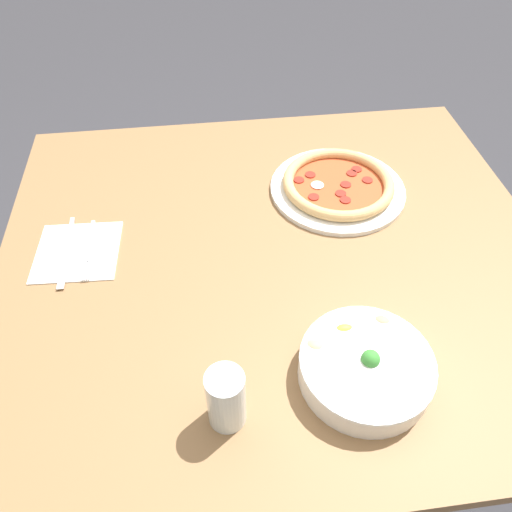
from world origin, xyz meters
TOP-DOWN VIEW (x-y plane):
  - ground_plane at (0.00, 0.00)m, footprint 8.00×8.00m
  - dining_table at (0.00, 0.00)m, footprint 1.19×1.08m
  - pizza at (-0.18, -0.19)m, footprint 0.33×0.33m
  - bowl at (-0.10, 0.32)m, footprint 0.23×0.23m
  - napkin at (0.43, -0.06)m, footprint 0.18×0.18m
  - fork at (0.40, -0.06)m, footprint 0.01×0.18m
  - knife at (0.45, -0.07)m, footprint 0.01×0.21m
  - glass at (0.14, 0.36)m, footprint 0.06×0.06m

SIDE VIEW (x-z plane):
  - ground_plane at x=0.00m, z-range 0.00..0.00m
  - dining_table at x=0.00m, z-range 0.29..1.06m
  - napkin at x=0.43m, z-range 0.77..0.78m
  - knife at x=0.45m, z-range 0.78..0.78m
  - fork at x=0.40m, z-range 0.78..0.78m
  - pizza at x=-0.18m, z-range 0.77..0.81m
  - bowl at x=-0.10m, z-range 0.77..0.84m
  - glass at x=0.14m, z-range 0.77..0.89m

